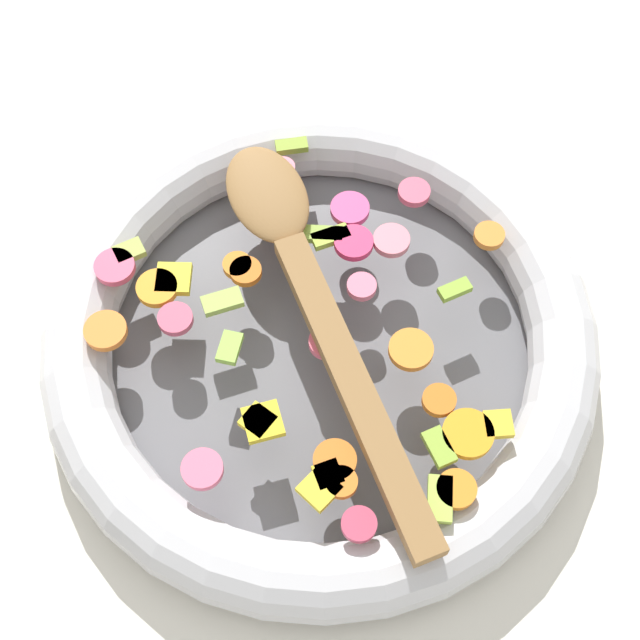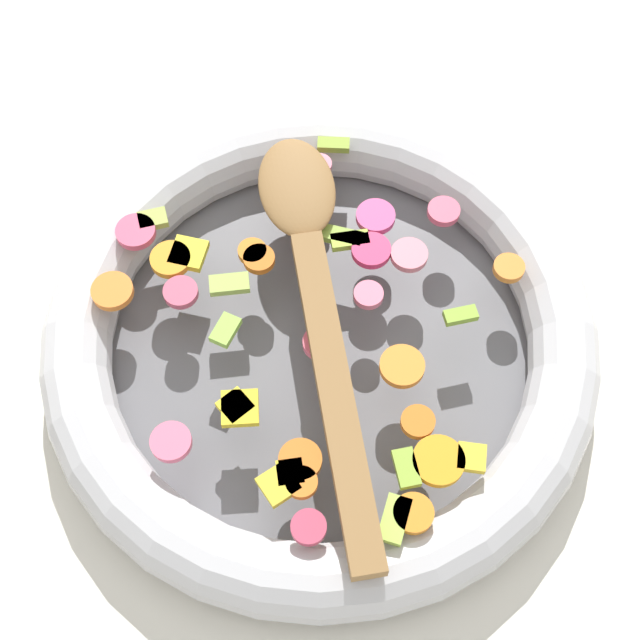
# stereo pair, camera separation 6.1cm
# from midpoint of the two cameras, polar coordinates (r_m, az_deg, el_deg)

# --- Properties ---
(ground_plane) EXTENTS (4.00, 4.00, 0.00)m
(ground_plane) POSITION_cam_midpoint_polar(r_m,az_deg,el_deg) (0.66, -2.66, -2.30)
(ground_plane) COLOR silver
(skillet) EXTENTS (0.40, 0.40, 0.05)m
(skillet) POSITION_cam_midpoint_polar(r_m,az_deg,el_deg) (0.64, -2.74, -1.44)
(skillet) COLOR slate
(skillet) RESTS_ON ground_plane
(chopped_vegetables) EXTENTS (0.29, 0.32, 0.01)m
(chopped_vegetables) POSITION_cam_midpoint_polar(r_m,az_deg,el_deg) (0.61, -3.58, -0.60)
(chopped_vegetables) COLOR orange
(chopped_vegetables) RESTS_ON skillet
(wooden_spoon) EXTENTS (0.27, 0.25, 0.01)m
(wooden_spoon) POSITION_cam_midpoint_polar(r_m,az_deg,el_deg) (0.61, -3.57, 1.90)
(wooden_spoon) COLOR olive
(wooden_spoon) RESTS_ON chopped_vegetables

